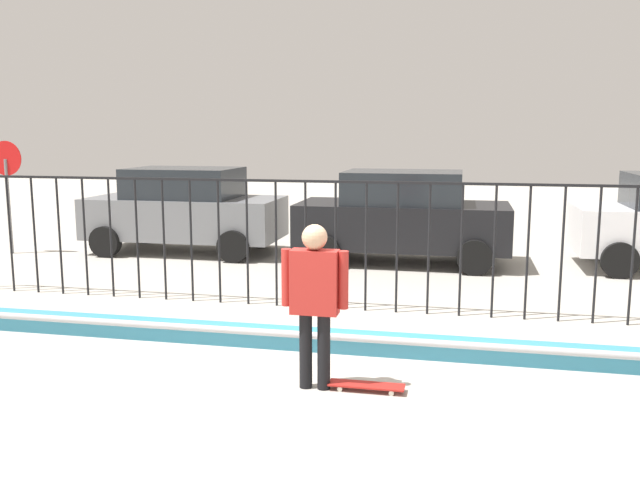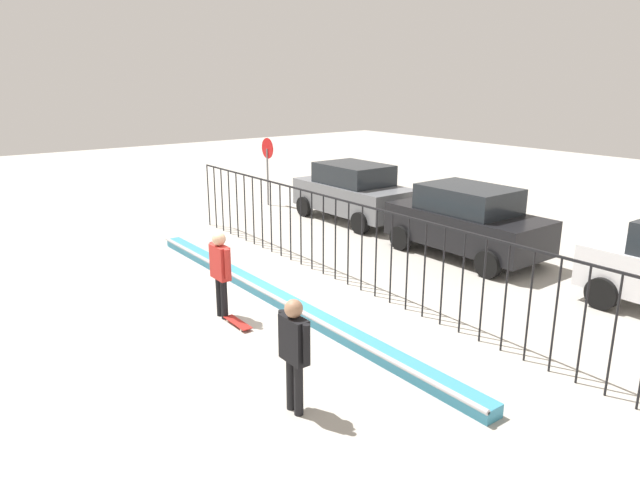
{
  "view_description": "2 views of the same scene",
  "coord_description": "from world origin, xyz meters",
  "px_view_note": "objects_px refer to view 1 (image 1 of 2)",
  "views": [
    {
      "loc": [
        1.39,
        -6.87,
        2.69
      ],
      "look_at": [
        -0.49,
        1.89,
        1.24
      ],
      "focal_mm": 37.45,
      "sensor_mm": 36.0,
      "label": 1
    },
    {
      "loc": [
        9.61,
        -5.17,
        4.64
      ],
      "look_at": [
        -0.15,
        2.23,
        1.16
      ],
      "focal_mm": 32.26,
      "sensor_mm": 36.0,
      "label": 2
    }
  ],
  "objects_px": {
    "skateboarder": "(315,291)",
    "skateboard": "(366,385)",
    "parked_car_black": "(402,216)",
    "stop_sign": "(7,181)",
    "parked_car_gray": "(185,209)"
  },
  "relations": [
    {
      "from": "skateboarder",
      "to": "skateboard",
      "type": "xyz_separation_m",
      "value": [
        0.55,
        0.03,
        -1.0
      ]
    },
    {
      "from": "skateboard",
      "to": "stop_sign",
      "type": "xyz_separation_m",
      "value": [
        -8.92,
        6.33,
        1.56
      ]
    },
    {
      "from": "skateboard",
      "to": "parked_car_black",
      "type": "xyz_separation_m",
      "value": [
        -0.27,
        7.08,
        0.91
      ]
    },
    {
      "from": "skateboard",
      "to": "parked_car_gray",
      "type": "bearing_deg",
      "value": 124.25
    },
    {
      "from": "parked_car_gray",
      "to": "stop_sign",
      "type": "bearing_deg",
      "value": -168.77
    },
    {
      "from": "skateboard",
      "to": "parked_car_gray",
      "type": "distance_m",
      "value": 8.99
    },
    {
      "from": "skateboarder",
      "to": "skateboard",
      "type": "height_order",
      "value": "skateboarder"
    },
    {
      "from": "parked_car_black",
      "to": "stop_sign",
      "type": "bearing_deg",
      "value": -171.53
    },
    {
      "from": "skateboarder",
      "to": "stop_sign",
      "type": "height_order",
      "value": "stop_sign"
    },
    {
      "from": "skateboard",
      "to": "parked_car_black",
      "type": "bearing_deg",
      "value": 91.19
    },
    {
      "from": "skateboarder",
      "to": "parked_car_black",
      "type": "bearing_deg",
      "value": 99.41
    },
    {
      "from": "parked_car_gray",
      "to": "skateboard",
      "type": "bearing_deg",
      "value": -58.0
    },
    {
      "from": "skateboarder",
      "to": "parked_car_gray",
      "type": "distance_m",
      "value": 8.67
    },
    {
      "from": "skateboarder",
      "to": "stop_sign",
      "type": "distance_m",
      "value": 10.53
    },
    {
      "from": "skateboarder",
      "to": "skateboard",
      "type": "relative_size",
      "value": 2.2
    }
  ]
}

